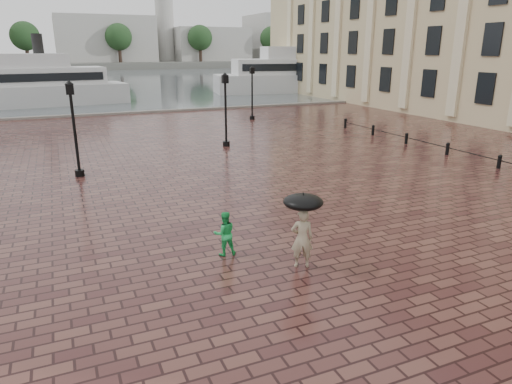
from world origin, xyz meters
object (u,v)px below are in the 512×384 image
at_px(adult_pedestrian, 302,239).
at_px(ferry_far, 306,73).
at_px(child_pedestrian, 225,233).
at_px(ferry_near, 15,85).
at_px(street_lamps, 143,106).

height_order(adult_pedestrian, ferry_far, ferry_far).
bearing_deg(adult_pedestrian, child_pedestrian, -21.60).
height_order(adult_pedestrian, ferry_near, ferry_near).
distance_m(child_pedestrian, ferry_near, 44.46).
bearing_deg(ferry_far, ferry_near, -164.21).
height_order(street_lamps, ferry_near, ferry_near).
xyz_separation_m(street_lamps, adult_pedestrian, (0.73, -20.29, -1.47)).
xyz_separation_m(child_pedestrian, ferry_near, (-8.00, 43.71, 1.57)).
distance_m(street_lamps, child_pedestrian, 18.79).
relative_size(street_lamps, ferry_far, 0.80).
relative_size(child_pedestrian, ferry_far, 0.05).
xyz_separation_m(street_lamps, ferry_far, (28.25, 28.58, 0.25)).
bearing_deg(ferry_near, child_pedestrian, -87.08).
bearing_deg(child_pedestrian, adult_pedestrian, 144.04).
distance_m(adult_pedestrian, child_pedestrian, 2.35).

